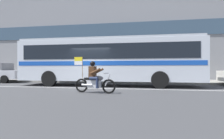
% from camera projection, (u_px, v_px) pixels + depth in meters
% --- Properties ---
extents(ground_plane, '(60.00, 60.00, 0.00)m').
position_uv_depth(ground_plane, '(90.00, 87.00, 12.02)').
color(ground_plane, '#3D3D3F').
extents(sidewalk_curb, '(28.00, 3.80, 0.15)m').
position_uv_depth(sidewalk_curb, '(107.00, 81.00, 17.03)').
color(sidewalk_curb, gray).
rests_on(sidewalk_curb, ground_plane).
extents(lane_center_stripe, '(26.60, 0.14, 0.01)m').
position_uv_depth(lane_center_stripe, '(87.00, 88.00, 11.43)').
color(lane_center_stripe, silver).
rests_on(lane_center_stripe, ground_plane).
extents(office_building_facade, '(28.00, 0.89, 14.35)m').
position_uv_depth(office_building_facade, '(111.00, 10.00, 19.23)').
color(office_building_facade, gray).
rests_on(office_building_facade, ground_plane).
extents(transit_bus, '(12.23, 2.64, 3.22)m').
position_uv_depth(transit_bus, '(109.00, 58.00, 13.00)').
color(transit_bus, silver).
rests_on(transit_bus, ground_plane).
extents(motorcycle_with_rider, '(2.18, 0.68, 1.78)m').
position_uv_depth(motorcycle_with_rider, '(94.00, 79.00, 9.22)').
color(motorcycle_with_rider, black).
rests_on(motorcycle_with_rider, ground_plane).
extents(fire_hydrant, '(0.22, 0.30, 0.75)m').
position_uv_depth(fire_hydrant, '(60.00, 76.00, 16.45)').
color(fire_hydrant, red).
rests_on(fire_hydrant, sidewalk_curb).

